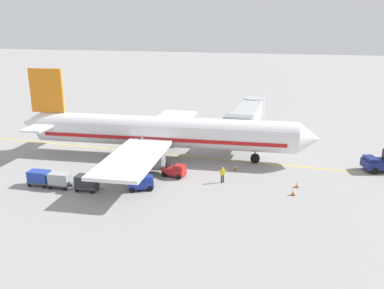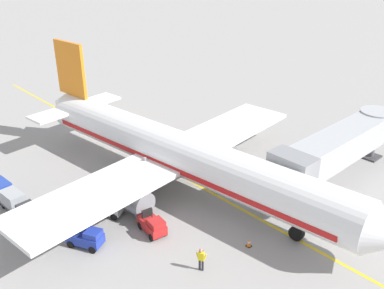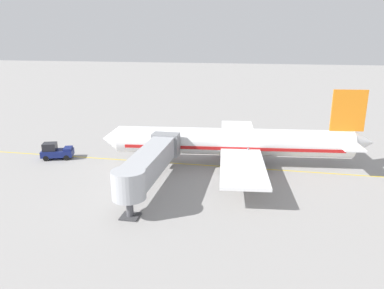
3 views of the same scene
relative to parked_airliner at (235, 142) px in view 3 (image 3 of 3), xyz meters
name	(u,v)px [view 3 (image 3 of 3)]	position (x,y,z in m)	size (l,w,h in m)	color
ground_plane	(227,167)	(-1.27, 0.80, -3.19)	(400.00, 400.00, 0.00)	gray
gate_lead_in_line	(227,167)	(-1.27, 0.80, -3.18)	(0.24, 80.00, 0.01)	gold
parked_airliner	(235,142)	(0.00, 0.00, 0.00)	(30.38, 37.35, 10.63)	white
jet_bridge	(149,162)	(-11.05, 8.80, 0.27)	(16.57, 3.50, 4.98)	#A8AAAF
pushback_tractor	(56,151)	(-2.57, 25.74, -2.09)	(3.45, 4.86, 2.40)	navy
baggage_tug_lead	(213,146)	(5.87, 3.74, -2.47)	(1.62, 2.65, 1.62)	#B21E1E
baggage_tug_trailing	(241,145)	(7.03, -0.52, -2.47)	(2.37, 2.75, 1.62)	silver
baggage_tug_spare	(228,139)	(10.22, 1.77, -2.47)	(2.22, 2.77, 1.62)	#1E339E
baggage_cart_front	(260,137)	(11.98, -3.30, -2.24)	(1.46, 2.94, 1.58)	#4C4C51
baggage_cart_second_in_train	(277,137)	(12.11, -6.24, -2.24)	(1.46, 2.94, 1.58)	#4C4C51
baggage_cart_third_in_train	(292,138)	(12.19, -8.62, -2.24)	(1.46, 2.94, 1.58)	#4C4C51
ground_crew_wing_walker	(181,142)	(6.03, 9.05, -2.23)	(0.45, 0.66, 1.69)	#232328
ground_crew_loader	(242,151)	(3.46, -0.87, -2.23)	(0.28, 0.73, 1.69)	#232328
safety_cone_nose_left	(140,142)	(7.22, 16.27, -2.90)	(0.36, 0.36, 0.59)	black
safety_cone_nose_right	(134,145)	(5.13, 16.53, -2.90)	(0.36, 0.36, 0.59)	black
safety_cone_wing_tip	(171,154)	(1.88, 9.60, -2.90)	(0.36, 0.36, 0.59)	black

